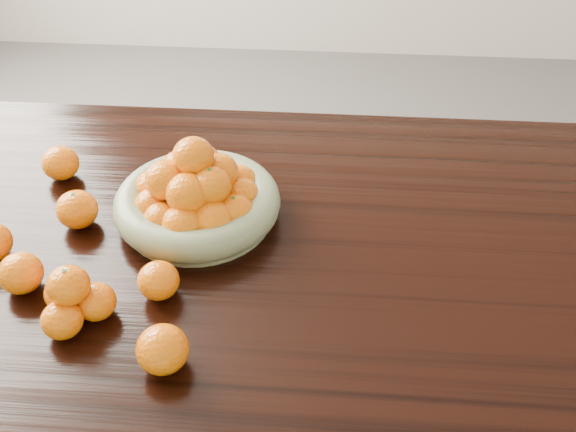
# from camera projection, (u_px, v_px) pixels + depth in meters

# --- Properties ---
(dining_table) EXTENTS (2.00, 1.00, 0.75)m
(dining_table) POSITION_uv_depth(u_px,v_px,m) (270.00, 273.00, 1.32)
(dining_table) COLOR black
(dining_table) RESTS_ON ground
(fruit_bowl) EXTENTS (0.34, 0.34, 0.18)m
(fruit_bowl) POSITION_uv_depth(u_px,v_px,m) (197.00, 196.00, 1.28)
(fruit_bowl) COLOR gray
(fruit_bowl) RESTS_ON dining_table
(orange_pyramid) EXTENTS (0.13, 0.13, 0.11)m
(orange_pyramid) POSITION_uv_depth(u_px,v_px,m) (73.00, 300.00, 1.08)
(orange_pyramid) COLOR orange
(orange_pyramid) RESTS_ON dining_table
(loose_orange_0) EXTENTS (0.08, 0.08, 0.08)m
(loose_orange_0) POSITION_uv_depth(u_px,v_px,m) (77.00, 209.00, 1.27)
(loose_orange_0) COLOR orange
(loose_orange_0) RESTS_ON dining_table
(loose_orange_1) EXTENTS (0.07, 0.07, 0.07)m
(loose_orange_1) POSITION_uv_depth(u_px,v_px,m) (159.00, 280.00, 1.12)
(loose_orange_1) COLOR orange
(loose_orange_1) RESTS_ON dining_table
(loose_orange_2) EXTENTS (0.08, 0.08, 0.08)m
(loose_orange_2) POSITION_uv_depth(u_px,v_px,m) (163.00, 349.00, 1.00)
(loose_orange_2) COLOR orange
(loose_orange_2) RESTS_ON dining_table
(loose_orange_3) EXTENTS (0.08, 0.08, 0.07)m
(loose_orange_3) POSITION_uv_depth(u_px,v_px,m) (60.00, 163.00, 1.40)
(loose_orange_3) COLOR orange
(loose_orange_3) RESTS_ON dining_table
(loose_orange_4) EXTENTS (0.08, 0.08, 0.07)m
(loose_orange_4) POSITION_uv_depth(u_px,v_px,m) (21.00, 273.00, 1.14)
(loose_orange_4) COLOR orange
(loose_orange_4) RESTS_ON dining_table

